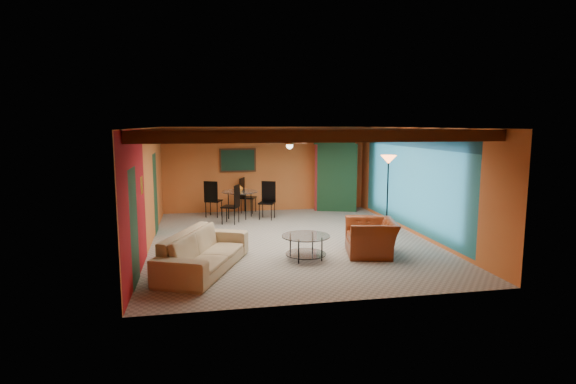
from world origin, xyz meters
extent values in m
cube|color=gray|center=(0.00, 0.00, 0.00)|extent=(6.50, 8.00, 0.01)
cube|color=silver|center=(0.00, 0.00, 2.70)|extent=(6.50, 8.00, 0.01)
cube|color=#C3622D|center=(0.00, 4.00, 1.35)|extent=(6.50, 0.02, 2.70)
cube|color=maroon|center=(-3.25, 0.00, 1.35)|extent=(0.02, 8.00, 2.70)
cube|color=teal|center=(3.25, 0.00, 1.35)|extent=(0.02, 8.00, 2.70)
imported|color=tan|center=(-2.05, -1.96, 0.37)|extent=(1.91, 2.73, 0.74)
imported|color=maroon|center=(1.48, -1.55, 0.38)|extent=(1.23, 1.34, 0.75)
cube|color=maroon|center=(2.20, 3.70, 1.07)|extent=(1.35, 0.95, 2.15)
cube|color=black|center=(-0.90, 3.96, 1.65)|extent=(1.05, 0.03, 0.65)
imported|color=#26661E|center=(2.20, 3.70, 2.40)|extent=(0.58, 0.55, 0.51)
imported|color=orange|center=(-0.94, 2.94, 1.22)|extent=(0.24, 0.24, 0.21)
camera|label=1|loc=(-2.08, -10.71, 2.77)|focal=28.87mm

